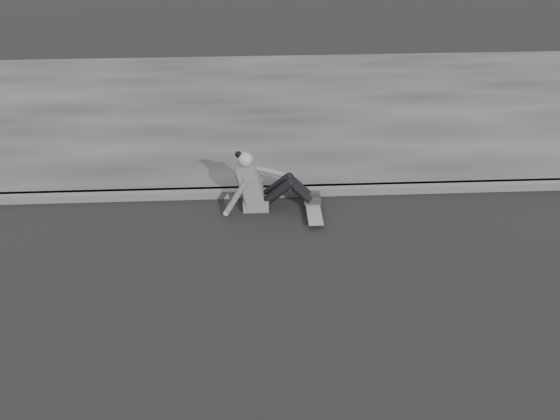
% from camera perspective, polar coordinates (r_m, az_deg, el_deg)
% --- Properties ---
extents(ground, '(80.00, 80.00, 0.00)m').
position_cam_1_polar(ground, '(7.51, 18.20, -8.32)').
color(ground, black).
rests_on(ground, ground).
extents(curb, '(24.00, 0.16, 0.12)m').
position_cam_1_polar(curb, '(9.48, 13.38, 2.01)').
color(curb, '#4F4F4F').
rests_on(curb, ground).
extents(sidewalk, '(24.00, 6.00, 0.12)m').
position_cam_1_polar(sidewalk, '(12.10, 9.83, 9.19)').
color(sidewalk, '#373737').
rests_on(sidewalk, ground).
extents(skateboard, '(0.20, 0.78, 0.09)m').
position_cam_1_polar(skateboard, '(8.67, 3.09, -0.04)').
color(skateboard, '#A1A19C').
rests_on(skateboard, ground).
extents(seated_woman, '(1.38, 0.46, 0.88)m').
position_cam_1_polar(seated_woman, '(8.69, -1.84, 2.31)').
color(seated_woman, '#57575A').
rests_on(seated_woman, ground).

